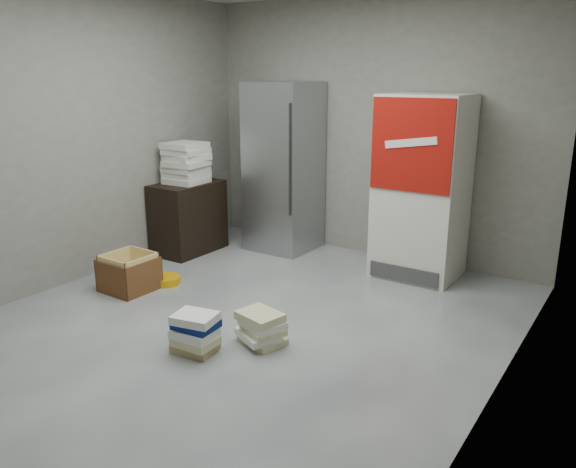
# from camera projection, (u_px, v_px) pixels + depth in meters

# --- Properties ---
(ground) EXTENTS (5.00, 5.00, 0.00)m
(ground) POSITION_uv_depth(u_px,v_px,m) (228.00, 331.00, 4.48)
(ground) COLOR #B0B0AC
(ground) RESTS_ON ground
(room_shell) EXTENTS (4.04, 5.04, 2.82)m
(room_shell) POSITION_uv_depth(u_px,v_px,m) (220.00, 100.00, 3.99)
(room_shell) COLOR gray
(room_shell) RESTS_ON ground
(steel_fridge) EXTENTS (0.70, 0.72, 1.90)m
(steel_fridge) POSITION_uv_depth(u_px,v_px,m) (284.00, 168.00, 6.40)
(steel_fridge) COLOR #9A9EA2
(steel_fridge) RESTS_ON ground
(coke_cooler) EXTENTS (0.80, 0.73, 1.80)m
(coke_cooler) POSITION_uv_depth(u_px,v_px,m) (422.00, 187.00, 5.53)
(coke_cooler) COLOR silver
(coke_cooler) RESTS_ON ground
(wood_shelf) EXTENTS (0.50, 0.80, 0.80)m
(wood_shelf) POSITION_uv_depth(u_px,v_px,m) (188.00, 217.00, 6.42)
(wood_shelf) COLOR black
(wood_shelf) RESTS_ON ground
(supply_box_stack) EXTENTS (0.45, 0.44, 0.45)m
(supply_box_stack) POSITION_uv_depth(u_px,v_px,m) (186.00, 163.00, 6.24)
(supply_box_stack) COLOR white
(supply_box_stack) RESTS_ON wood_shelf
(phonebook_stack_main) EXTENTS (0.36, 0.30, 0.31)m
(phonebook_stack_main) POSITION_uv_depth(u_px,v_px,m) (195.00, 333.00, 4.11)
(phonebook_stack_main) COLOR tan
(phonebook_stack_main) RESTS_ON ground
(phonebook_stack_side) EXTENTS (0.43, 0.39, 0.26)m
(phonebook_stack_side) POSITION_uv_depth(u_px,v_px,m) (261.00, 328.00, 4.24)
(phonebook_stack_side) COLOR beige
(phonebook_stack_side) RESTS_ON ground
(cardboard_box) EXTENTS (0.44, 0.44, 0.36)m
(cardboard_box) POSITION_uv_depth(u_px,v_px,m) (129.00, 275.00, 5.31)
(cardboard_box) COLOR yellow
(cardboard_box) RESTS_ON ground
(bucket_lid) EXTENTS (0.30, 0.30, 0.07)m
(bucket_lid) POSITION_uv_depth(u_px,v_px,m) (167.00, 280.00, 5.49)
(bucket_lid) COLOR orange
(bucket_lid) RESTS_ON ground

